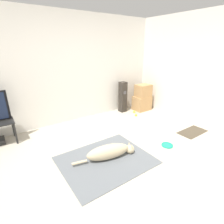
% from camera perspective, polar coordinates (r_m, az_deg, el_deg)
% --- Properties ---
extents(ground_plane, '(12.00, 12.00, 0.00)m').
position_cam_1_polar(ground_plane, '(3.01, 1.00, -16.27)').
color(ground_plane, '#BCB29E').
extents(wall_back, '(8.00, 0.06, 2.55)m').
position_cam_1_polar(wall_back, '(4.31, -15.96, 12.87)').
color(wall_back, silver).
rests_on(wall_back, ground_plane).
extents(wall_right, '(0.06, 8.00, 2.55)m').
position_cam_1_polar(wall_right, '(4.49, 29.64, 11.30)').
color(wall_right, silver).
rests_on(wall_right, ground_plane).
extents(area_rug, '(1.47, 1.20, 0.01)m').
position_cam_1_polar(area_rug, '(3.06, -1.99, -15.39)').
color(area_rug, slate).
rests_on(area_rug, ground_plane).
extents(dog, '(1.09, 0.38, 0.26)m').
position_cam_1_polar(dog, '(3.03, -0.68, -12.81)').
color(dog, beige).
rests_on(dog, area_rug).
extents(frisbee, '(0.22, 0.22, 0.03)m').
position_cam_1_polar(frisbee, '(3.60, 17.59, -10.28)').
color(frisbee, '#199E7A').
rests_on(frisbee, ground_plane).
extents(cardboard_box_lower, '(0.48, 0.38, 0.41)m').
position_cam_1_polar(cardboard_box_lower, '(5.30, 9.70, 2.88)').
color(cardboard_box_lower, tan).
rests_on(cardboard_box_lower, ground_plane).
extents(cardboard_box_upper, '(0.42, 0.33, 0.35)m').
position_cam_1_polar(cardboard_box_upper, '(5.20, 10.16, 6.89)').
color(cardboard_box_upper, tan).
rests_on(cardboard_box_upper, cardboard_box_lower).
extents(floor_speaker, '(0.18, 0.19, 0.87)m').
position_cam_1_polar(floor_speaker, '(5.04, 3.54, 4.89)').
color(floor_speaker, '#2D2823').
rests_on(floor_speaker, ground_plane).
extents(tennis_ball_by_boxes, '(0.07, 0.07, 0.07)m').
position_cam_1_polar(tennis_ball_by_boxes, '(5.07, 7.29, 0.08)').
color(tennis_ball_by_boxes, '#C6E033').
rests_on(tennis_ball_by_boxes, ground_plane).
extents(tennis_ball_near_speaker, '(0.07, 0.07, 0.07)m').
position_cam_1_polar(tennis_ball_near_speaker, '(4.84, 7.84, -0.99)').
color(tennis_ball_near_speaker, '#C6E033').
rests_on(tennis_ball_near_speaker, ground_plane).
extents(door_mat, '(0.70, 0.37, 0.01)m').
position_cam_1_polar(door_mat, '(4.34, 24.77, -5.89)').
color(door_mat, '#4C4233').
rests_on(door_mat, ground_plane).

